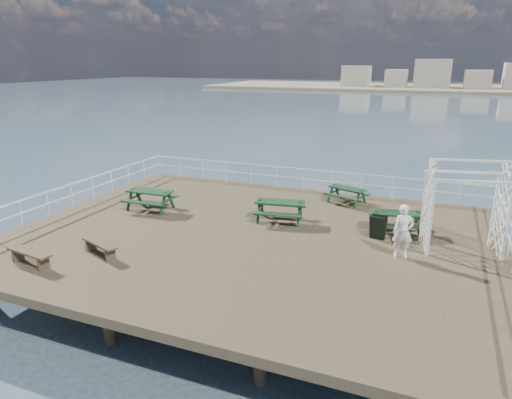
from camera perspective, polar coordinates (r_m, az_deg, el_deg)
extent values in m
cube|color=brown|center=(17.63, -0.42, -4.74)|extent=(18.00, 14.00, 0.30)
plane|color=#384A5F|center=(56.10, 15.65, 7.78)|extent=(300.00, 300.00, 0.00)
cube|color=tan|center=(150.58, 26.13, 12.28)|extent=(160.00, 40.00, 0.80)
cube|color=beige|center=(149.52, 12.49, 14.86)|extent=(8.00, 8.00, 6.00)
cube|color=beige|center=(147.89, 17.20, 14.30)|extent=(6.00, 8.00, 5.00)
cube|color=beige|center=(147.22, 21.24, 14.50)|extent=(10.00, 8.00, 8.00)
cube|color=beige|center=(147.40, 25.94, 13.38)|extent=(7.00, 8.00, 5.00)
cylinder|color=brown|center=(25.99, -11.08, -0.64)|extent=(0.36, 0.36, 2.10)
cylinder|color=brown|center=(22.05, 23.89, -5.07)|extent=(0.36, 0.36, 2.10)
cube|color=silver|center=(23.47, 6.03, 3.77)|extent=(17.70, 0.07, 0.07)
cube|color=silver|center=(23.58, 5.99, 2.59)|extent=(17.70, 0.05, 0.05)
cylinder|color=silver|center=(27.32, -12.15, 4.29)|extent=(0.05, 0.05, 1.10)
cube|color=silver|center=(22.06, -22.17, 1.73)|extent=(0.07, 13.70, 0.07)
cube|color=silver|center=(22.19, -22.03, 0.49)|extent=(0.05, 13.70, 0.05)
cube|color=#133418|center=(20.70, -13.15, 1.00)|extent=(2.06, 0.88, 0.07)
cube|color=#133418|center=(21.34, -12.13, 0.63)|extent=(2.04, 0.37, 0.06)
cube|color=#133418|center=(20.25, -14.11, -0.39)|extent=(2.04, 0.37, 0.06)
cube|color=#133418|center=(21.25, -15.01, 0.29)|extent=(0.16, 1.64, 0.07)
cube|color=#133418|center=(20.37, -11.08, -0.16)|extent=(0.16, 1.64, 0.07)
cube|color=#133418|center=(21.54, -14.50, 0.39)|extent=(0.12, 0.59, 0.99)
cube|color=#133418|center=(21.01, -15.51, -0.10)|extent=(0.12, 0.59, 0.99)
cube|color=#133418|center=(20.66, -10.60, -0.05)|extent=(0.12, 0.59, 0.99)
cube|color=#133418|center=(20.11, -11.55, -0.58)|extent=(0.12, 0.59, 0.99)
cube|color=#133418|center=(20.86, -13.05, -0.46)|extent=(1.80, 0.17, 0.07)
cube|color=#133418|center=(21.53, 11.34, 1.38)|extent=(1.85, 1.23, 0.06)
cube|color=#133418|center=(22.08, 12.08, 0.98)|extent=(1.70, 0.82, 0.05)
cube|color=#133418|center=(21.13, 10.48, 0.35)|extent=(1.70, 0.82, 0.05)
cube|color=#133418|center=(21.97, 9.71, 0.98)|extent=(0.55, 1.33, 0.06)
cube|color=#133418|center=(21.27, 12.93, 0.25)|extent=(0.55, 1.33, 0.06)
cube|color=#133418|center=(22.22, 10.11, 1.01)|extent=(0.24, 0.49, 0.84)
cube|color=#133418|center=(21.75, 9.29, 0.71)|extent=(0.24, 0.49, 0.84)
cube|color=#133418|center=(21.52, 13.31, 0.29)|extent=(0.24, 0.49, 0.84)
cube|color=#133418|center=(21.04, 12.53, -0.04)|extent=(0.24, 0.49, 0.84)
cube|color=#133418|center=(21.66, 11.27, 0.19)|extent=(1.46, 0.60, 0.06)
cube|color=#133418|center=(18.30, 17.20, -1.64)|extent=(2.01, 1.23, 0.06)
cube|color=#133418|center=(18.98, 16.77, -1.90)|extent=(1.88, 0.78, 0.05)
cube|color=#133418|center=(17.82, 17.49, -3.20)|extent=(1.88, 0.78, 0.05)
cube|color=#133418|center=(18.26, 14.70, -2.54)|extent=(0.51, 1.48, 0.06)
cube|color=#133418|center=(18.58, 19.48, -2.64)|extent=(0.51, 1.48, 0.06)
cube|color=#133418|center=(18.57, 14.55, -2.37)|extent=(0.23, 0.54, 0.92)
cube|color=#133418|center=(17.99, 14.83, -3.03)|extent=(0.23, 0.54, 0.92)
cube|color=#133418|center=(18.88, 19.25, -2.47)|extent=(0.23, 0.54, 0.92)
cube|color=#133418|center=(18.31, 19.68, -3.12)|extent=(0.23, 0.54, 0.92)
cube|color=#133418|center=(18.47, 17.06, -3.14)|extent=(1.63, 0.55, 0.06)
cube|color=#133418|center=(18.71, 3.01, -0.34)|extent=(2.08, 1.08, 0.07)
cube|color=#133418|center=(19.43, 3.34, -0.67)|extent=(2.00, 0.59, 0.06)
cube|color=#133418|center=(18.19, 2.63, -1.90)|extent=(2.00, 0.59, 0.06)
cube|color=#133418|center=(18.96, 0.53, -1.15)|extent=(0.34, 1.59, 0.07)
cube|color=#133418|center=(18.70, 5.49, -1.50)|extent=(0.34, 1.59, 0.07)
cube|color=#133418|center=(19.29, 0.74, -1.01)|extent=(0.18, 0.58, 0.97)
cube|color=#133418|center=(18.68, 0.31, -1.62)|extent=(0.18, 0.58, 0.97)
cube|color=#133418|center=(19.03, 5.62, -1.35)|extent=(0.18, 0.58, 0.97)
cube|color=#133418|center=(18.40, 5.34, -1.98)|extent=(0.18, 0.58, 0.97)
cube|color=#133418|center=(18.88, 2.98, -1.90)|extent=(1.75, 0.37, 0.07)
cube|color=brown|center=(16.40, -18.96, -5.18)|extent=(1.71, 0.93, 0.06)
cube|color=brown|center=(17.01, -19.94, -5.36)|extent=(0.20, 0.36, 0.42)
cube|color=brown|center=(15.98, -17.75, -6.59)|extent=(0.20, 0.36, 0.42)
cube|color=brown|center=(16.48, -26.47, -5.90)|extent=(1.81, 0.66, 0.07)
cube|color=brown|center=(17.10, -27.60, -6.17)|extent=(0.14, 0.38, 0.44)
cube|color=brown|center=(16.05, -25.02, -7.28)|extent=(0.14, 0.38, 0.44)
cube|color=silver|center=(16.33, 21.00, -2.30)|extent=(0.12, 0.12, 2.60)
cube|color=silver|center=(17.55, 20.22, -0.91)|extent=(0.12, 0.12, 2.60)
cube|color=silver|center=(16.99, 28.90, -2.60)|extent=(0.12, 0.12, 2.60)
cube|color=silver|center=(18.16, 27.63, -1.24)|extent=(0.12, 0.12, 2.60)
cube|color=silver|center=(16.26, 25.62, 2.03)|extent=(2.56, 0.66, 0.09)
cube|color=silver|center=(17.48, 24.51, 3.12)|extent=(2.56, 0.66, 0.09)
cube|color=silver|center=(16.75, 25.28, 4.42)|extent=(2.56, 0.65, 0.08)
cube|color=black|center=(17.39, 14.90, -3.52)|extent=(0.60, 0.33, 0.94)
cube|color=black|center=(17.57, 15.08, -3.33)|extent=(0.60, 0.33, 0.94)
imported|color=white|center=(16.01, 17.92, -3.83)|extent=(0.75, 0.58, 1.83)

